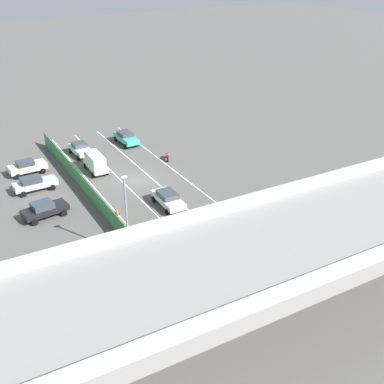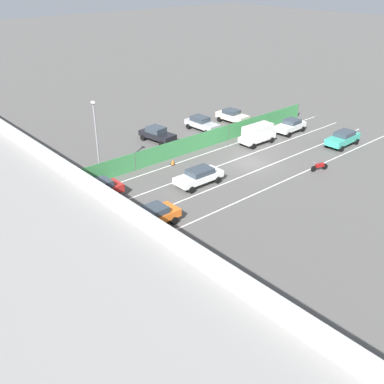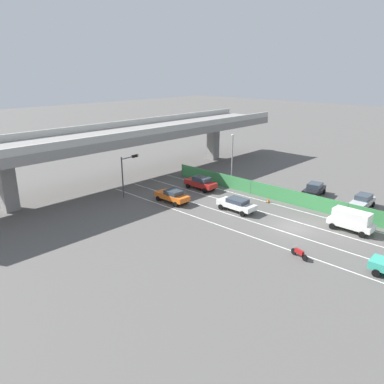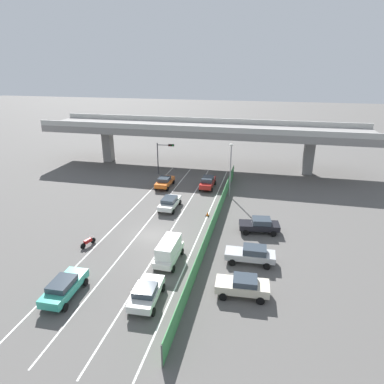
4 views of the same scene
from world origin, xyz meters
The scene contains 20 objects.
ground_plane centered at (0.00, 0.00, 0.00)m, with size 300.00×300.00×0.00m, color #565451.
lane_line_left_edge centered at (-4.91, 3.41, 0.00)m, with size 0.14×42.82×0.01m, color silver.
lane_line_mid_left centered at (-1.64, 3.41, 0.00)m, with size 0.14×42.82×0.01m, color silver.
lane_line_mid_right centered at (1.64, 3.41, 0.00)m, with size 0.14×42.82×0.01m, color silver.
lane_line_right_edge centered at (4.91, 3.41, 0.00)m, with size 0.14×42.82×0.01m, color silver.
elevated_overpass centered at (0.00, 26.82, 6.56)m, with size 57.25×9.63×8.17m.
green_fence centered at (6.25, 3.41, 0.92)m, with size 0.10×38.92×1.84m.
car_sedan_white centered at (-0.23, 7.32, 0.88)m, with size 2.12×4.70×1.55m.
car_van_white centered at (3.26, -4.60, 1.24)m, with size 1.98×4.48×2.20m.
car_hatchback_white centered at (3.20, -10.46, 0.87)m, with size 2.23×4.34×1.58m.
car_taxi_orange centered at (-3.31, 14.96, 0.89)m, with size 2.07×4.64×1.59m.
car_sedan_red centered at (3.12, 16.02, 0.98)m, with size 2.01×4.68×1.77m.
car_taxi_teal centered at (-3.39, -11.31, 0.92)m, with size 2.15×4.72×1.62m.
motorcycle centered at (-5.67, -3.67, 0.46)m, with size 0.81×1.89×0.93m.
parked_sedan_cream centered at (10.41, -7.93, 0.92)m, with size 4.35×2.24×1.65m.
parked_wagon_silver centered at (10.76, -3.00, 0.92)m, with size 4.66×2.07×1.67m.
parked_sedan_dark centered at (11.30, 3.38, 0.91)m, with size 4.58×2.55×1.66m.
traffic_light centered at (-5.39, 21.04, 3.77)m, with size 2.92×0.52×5.35m.
street_lamp centered at (6.72, 13.51, 4.53)m, with size 0.60×0.36×7.51m.
traffic_cone centered at (4.92, 6.24, 0.26)m, with size 0.47×0.47×0.56m.
Camera 4 is at (11.42, -30.27, 17.33)m, focal length 30.99 mm.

